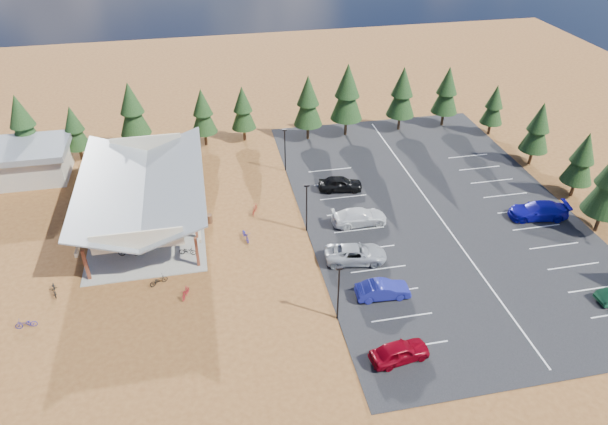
{
  "coord_description": "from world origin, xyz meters",
  "views": [
    {
      "loc": [
        -3.61,
        -39.52,
        30.58
      ],
      "look_at": [
        4.62,
        1.35,
        2.54
      ],
      "focal_mm": 32.0,
      "sensor_mm": 36.0,
      "label": 1
    }
  ],
  "objects_px": {
    "lamp_post_2": "(285,147)",
    "trash_bin_1": "(209,219)",
    "trash_bin_0": "(205,222)",
    "car_2": "(356,254)",
    "bike_10": "(26,324)",
    "car_0": "(400,351)",
    "bike_0": "(129,251)",
    "bike_4": "(187,251)",
    "bike_7": "(183,173)",
    "bike_1": "(121,224)",
    "car_4": "(340,184)",
    "bike_2": "(136,212)",
    "bike_3": "(141,182)",
    "bike_12": "(159,280)",
    "outbuilding": "(19,162)",
    "lamp_post_0": "(339,289)",
    "bike_8": "(54,289)",
    "lamp_post_1": "(307,204)",
    "bike_11": "(185,293)",
    "bike_15": "(255,209)",
    "car_1": "(383,290)",
    "bike_pavilion": "(143,186)",
    "bike_14": "(246,235)",
    "bike_6": "(175,197)",
    "car_7": "(538,211)",
    "car_3": "(359,217)",
    "bike_5": "(176,233)"
  },
  "relations": [
    {
      "from": "car_3",
      "to": "car_4",
      "type": "bearing_deg",
      "value": 1.81
    },
    {
      "from": "bike_10",
      "to": "car_0",
      "type": "height_order",
      "value": "car_0"
    },
    {
      "from": "car_0",
      "to": "bike_0",
      "type": "bearing_deg",
      "value": 42.44
    },
    {
      "from": "car_2",
      "to": "car_7",
      "type": "bearing_deg",
      "value": -72.39
    },
    {
      "from": "bike_pavilion",
      "to": "bike_10",
      "type": "distance_m",
      "value": 16.23
    },
    {
      "from": "bike_0",
      "to": "bike_4",
      "type": "relative_size",
      "value": 1.23
    },
    {
      "from": "lamp_post_2",
      "to": "bike_10",
      "type": "bearing_deg",
      "value": -139.33
    },
    {
      "from": "bike_1",
      "to": "bike_12",
      "type": "relative_size",
      "value": 1.01
    },
    {
      "from": "bike_7",
      "to": "car_4",
      "type": "xyz_separation_m",
      "value": [
        16.55,
        -6.2,
        0.29
      ]
    },
    {
      "from": "trash_bin_0",
      "to": "trash_bin_1",
      "type": "xyz_separation_m",
      "value": [
        0.46,
        0.47,
        0.0
      ]
    },
    {
      "from": "bike_8",
      "to": "car_3",
      "type": "relative_size",
      "value": 0.33
    },
    {
      "from": "trash_bin_1",
      "to": "lamp_post_1",
      "type": "bearing_deg",
      "value": -19.14
    },
    {
      "from": "car_2",
      "to": "bike_4",
      "type": "bearing_deg",
      "value": 84.55
    },
    {
      "from": "car_2",
      "to": "car_0",
      "type": "bearing_deg",
      "value": -171.05
    },
    {
      "from": "bike_0",
      "to": "bike_3",
      "type": "bearing_deg",
      "value": 7.71
    },
    {
      "from": "bike_3",
      "to": "car_0",
      "type": "height_order",
      "value": "car_0"
    },
    {
      "from": "lamp_post_1",
      "to": "car_4",
      "type": "distance_m",
      "value": 8.51
    },
    {
      "from": "bike_12",
      "to": "bike_1",
      "type": "bearing_deg",
      "value": -3.47
    },
    {
      "from": "bike_7",
      "to": "bike_11",
      "type": "height_order",
      "value": "bike_7"
    },
    {
      "from": "bike_4",
      "to": "bike_15",
      "type": "xyz_separation_m",
      "value": [
        6.8,
        5.58,
        -0.01
      ]
    },
    {
      "from": "bike_8",
      "to": "car_2",
      "type": "xyz_separation_m",
      "value": [
        25.53,
        -0.81,
        0.33
      ]
    },
    {
      "from": "bike_15",
      "to": "car_0",
      "type": "height_order",
      "value": "car_0"
    },
    {
      "from": "bike_12",
      "to": "bike_11",
      "type": "bearing_deg",
      "value": -158.62
    },
    {
      "from": "bike_3",
      "to": "bike_10",
      "type": "xyz_separation_m",
      "value": [
        -7.67,
        -19.72,
        -0.19
      ]
    },
    {
      "from": "lamp_post_2",
      "to": "bike_15",
      "type": "relative_size",
      "value": 3.08
    },
    {
      "from": "bike_1",
      "to": "car_1",
      "type": "distance_m",
      "value": 25.97
    },
    {
      "from": "trash_bin_0",
      "to": "car_2",
      "type": "distance_m",
      "value": 15.25
    },
    {
      "from": "bike_15",
      "to": "car_3",
      "type": "distance_m",
      "value": 10.52
    },
    {
      "from": "bike_15",
      "to": "bike_pavilion",
      "type": "bearing_deg",
      "value": 16.98
    },
    {
      "from": "bike_pavilion",
      "to": "lamp_post_1",
      "type": "relative_size",
      "value": 3.77
    },
    {
      "from": "trash_bin_1",
      "to": "bike_14",
      "type": "relative_size",
      "value": 0.48
    },
    {
      "from": "bike_7",
      "to": "bike_1",
      "type": "bearing_deg",
      "value": 144.74
    },
    {
      "from": "lamp_post_2",
      "to": "car_4",
      "type": "relative_size",
      "value": 1.11
    },
    {
      "from": "outbuilding",
      "to": "lamp_post_0",
      "type": "bearing_deg",
      "value": -43.99
    },
    {
      "from": "bike_11",
      "to": "bike_15",
      "type": "height_order",
      "value": "bike_15"
    },
    {
      "from": "lamp_post_2",
      "to": "trash_bin_1",
      "type": "relative_size",
      "value": 5.71
    },
    {
      "from": "bike_pavilion",
      "to": "car_0",
      "type": "relative_size",
      "value": 4.4
    },
    {
      "from": "lamp_post_1",
      "to": "bike_8",
      "type": "distance_m",
      "value": 22.82
    },
    {
      "from": "trash_bin_1",
      "to": "bike_3",
      "type": "xyz_separation_m",
      "value": [
        -6.86,
        8.24,
        0.16
      ]
    },
    {
      "from": "bike_6",
      "to": "car_7",
      "type": "bearing_deg",
      "value": -107.79
    },
    {
      "from": "bike_12",
      "to": "bike_5",
      "type": "bearing_deg",
      "value": -39.5
    },
    {
      "from": "outbuilding",
      "to": "bike_8",
      "type": "xyz_separation_m",
      "value": [
        6.8,
        -20.64,
        -1.56
      ]
    },
    {
      "from": "bike_14",
      "to": "bike_pavilion",
      "type": "bearing_deg",
      "value": 138.79
    },
    {
      "from": "bike_8",
      "to": "car_0",
      "type": "distance_m",
      "value": 28.32
    },
    {
      "from": "bike_10",
      "to": "car_4",
      "type": "relative_size",
      "value": 0.34
    },
    {
      "from": "bike_2",
      "to": "bike_pavilion",
      "type": "bearing_deg",
      "value": -127.0
    },
    {
      "from": "bike_6",
      "to": "car_1",
      "type": "bearing_deg",
      "value": -139.26
    },
    {
      "from": "bike_2",
      "to": "bike_3",
      "type": "xyz_separation_m",
      "value": [
        0.23,
        5.88,
        0.02
      ]
    },
    {
      "from": "bike_0",
      "to": "bike_11",
      "type": "distance_m",
      "value": 8.04
    },
    {
      "from": "outbuilding",
      "to": "bike_8",
      "type": "bearing_deg",
      "value": -71.76
    }
  ]
}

